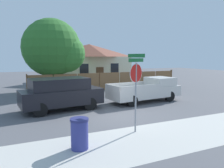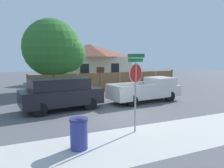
# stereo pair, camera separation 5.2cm
# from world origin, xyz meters

# --- Properties ---
(ground_plane) EXTENTS (80.00, 80.00, 0.00)m
(ground_plane) POSITION_xyz_m (0.00, 0.00, 0.00)
(ground_plane) COLOR #56565B
(sidewalk_strip) EXTENTS (36.00, 3.20, 0.01)m
(sidewalk_strip) POSITION_xyz_m (0.00, -3.60, 0.00)
(sidewalk_strip) COLOR beige
(sidewalk_strip) RESTS_ON ground
(wooden_fence) EXTENTS (14.92, 0.12, 1.76)m
(wooden_fence) POSITION_xyz_m (3.46, 8.64, 0.83)
(wooden_fence) COLOR brown
(wooden_fence) RESTS_ON ground
(house) EXTENTS (8.88, 7.82, 4.75)m
(house) POSITION_xyz_m (4.03, 16.28, 2.46)
(house) COLOR beige
(house) RESTS_ON ground
(oak_tree) EXTENTS (5.41, 5.16, 6.54)m
(oak_tree) POSITION_xyz_m (-1.44, 9.71, 3.84)
(oak_tree) COLOR brown
(oak_tree) RESTS_ON ground
(red_suv) EXTENTS (4.83, 2.49, 1.91)m
(red_suv) POSITION_xyz_m (-2.45, 2.49, 1.04)
(red_suv) COLOR black
(red_suv) RESTS_ON ground
(orange_pickup) EXTENTS (5.41, 2.41, 1.66)m
(orange_pickup) POSITION_xyz_m (3.61, 2.52, 0.82)
(orange_pickup) COLOR silver
(orange_pickup) RESTS_ON ground
(stop_sign) EXTENTS (0.89, 0.80, 3.27)m
(stop_sign) POSITION_xyz_m (-0.40, -2.63, 2.23)
(stop_sign) COLOR gray
(stop_sign) RESTS_ON ground
(trash_bin) EXTENTS (0.63, 0.63, 1.08)m
(trash_bin) POSITION_xyz_m (-3.02, -3.35, 0.54)
(trash_bin) COLOR navy
(trash_bin) RESTS_ON ground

